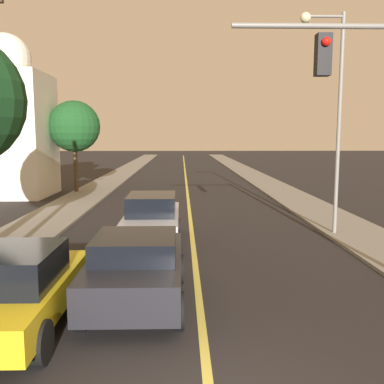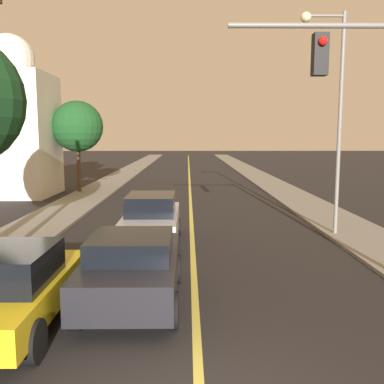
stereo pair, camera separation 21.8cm
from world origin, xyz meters
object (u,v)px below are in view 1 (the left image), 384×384
at_px(streetlamp_right, 331,97).
at_px(car_outer_lane_front, 15,288).
at_px(tree_left_far, 74,126).
at_px(domed_building_left, 9,125).
at_px(car_near_lane_second, 152,220).
at_px(car_near_lane_front, 136,267).

bearing_deg(streetlamp_right, car_outer_lane_front, -138.48).
bearing_deg(tree_left_far, domed_building_left, -163.84).
bearing_deg(tree_left_far, car_near_lane_second, -66.62).
bearing_deg(domed_building_left, car_outer_lane_front, -68.64).
distance_m(car_near_lane_second, tree_left_far, 14.64).
relative_size(car_near_lane_front, tree_left_far, 0.72).
xyz_separation_m(car_near_lane_second, tree_left_far, (-5.66, 13.09, 3.33)).
relative_size(tree_left_far, domed_building_left, 0.60).
distance_m(car_near_lane_front, domed_building_left, 19.68).
bearing_deg(car_outer_lane_front, tree_left_far, 100.43).
bearing_deg(domed_building_left, car_near_lane_front, -61.52).
xyz_separation_m(car_outer_lane_front, streetlamp_right, (8.29, 7.34, 4.16)).
height_order(car_near_lane_front, streetlamp_right, streetlamp_right).
distance_m(car_near_lane_front, tree_left_far, 19.23).
height_order(car_near_lane_front, car_near_lane_second, car_near_lane_second).
height_order(car_outer_lane_front, tree_left_far, tree_left_far).
bearing_deg(car_outer_lane_front, domed_building_left, 111.36).
height_order(car_near_lane_front, tree_left_far, tree_left_far).
xyz_separation_m(car_near_lane_second, streetlamp_right, (6.18, 1.18, 4.10)).
height_order(car_outer_lane_front, streetlamp_right, streetlamp_right).
height_order(car_near_lane_front, domed_building_left, domed_building_left).
relative_size(car_outer_lane_front, tree_left_far, 0.75).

